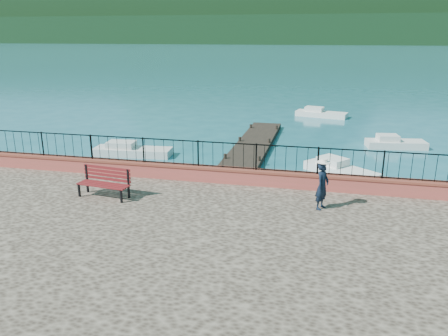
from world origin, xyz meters
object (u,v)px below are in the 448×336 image
at_px(park_bench, 104,188).
at_px(boat_2, 396,141).
at_px(person, 322,186).
at_px(boat_1, 342,168).
at_px(boat_4, 321,112).
at_px(boat_0, 133,148).

relative_size(park_bench, boat_2, 0.55).
bearing_deg(park_bench, boat_2, 58.45).
height_order(park_bench, person, person).
bearing_deg(boat_2, park_bench, -136.93).
distance_m(boat_1, boat_4, 15.82).
bearing_deg(boat_4, boat_2, -50.56).
height_order(boat_1, boat_2, same).
bearing_deg(boat_0, boat_1, -10.51).
xyz_separation_m(person, boat_2, (4.24, 13.80, -1.57)).
height_order(boat_2, boat_4, same).
height_order(boat_0, boat_1, same).
relative_size(person, boat_0, 0.35).
bearing_deg(boat_1, boat_0, -145.84).
xyz_separation_m(person, boat_1, (0.90, 7.46, -1.57)).
distance_m(boat_0, boat_1, 11.41).
relative_size(person, boat_1, 0.41).
relative_size(boat_1, boat_2, 1.09).
height_order(person, boat_1, person).
xyz_separation_m(park_bench, boat_4, (6.95, 23.83, -1.10)).
relative_size(park_bench, person, 1.23).
relative_size(boat_0, boat_2, 1.27).
height_order(person, boat_4, person).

